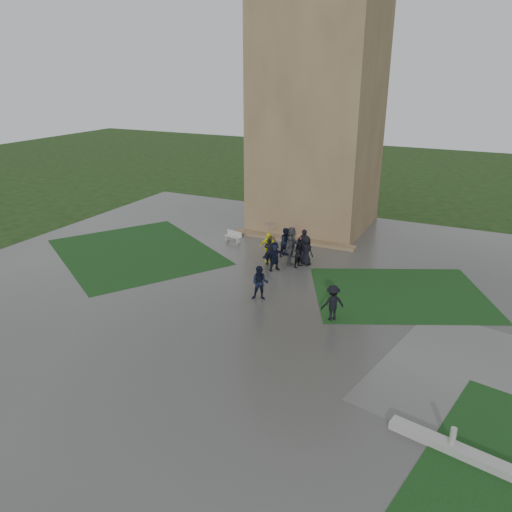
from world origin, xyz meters
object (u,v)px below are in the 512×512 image
at_px(pedestrian_near, 333,303).
at_px(tower, 319,104).
at_px(pedestrian_mid, 260,283).
at_px(bench, 233,236).

bearing_deg(pedestrian_near, tower, -107.44).
relative_size(tower, pedestrian_near, 10.05).
bearing_deg(pedestrian_mid, pedestrian_near, -26.02).
relative_size(tower, bench, 13.41).
height_order(tower, pedestrian_mid, tower).
bearing_deg(pedestrian_mid, bench, 108.30).
height_order(tower, bench, tower).
xyz_separation_m(tower, bench, (-3.69, -6.31, -8.60)).
distance_m(bench, pedestrian_near, 12.76).
relative_size(tower, pedestrian_mid, 9.75).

